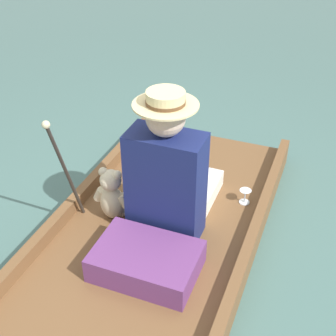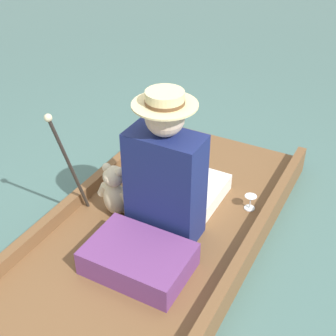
% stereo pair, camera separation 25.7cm
% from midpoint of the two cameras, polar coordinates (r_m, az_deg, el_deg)
% --- Properties ---
extents(ground_plane, '(16.00, 16.00, 0.00)m').
position_cam_midpoint_polar(ground_plane, '(2.87, -4.12, -9.30)').
color(ground_plane, '#476B66').
extents(punt_boat, '(1.17, 2.41, 0.19)m').
position_cam_midpoint_polar(punt_boat, '(2.83, -4.17, -8.42)').
color(punt_boat, brown).
rests_on(punt_boat, ground_plane).
extents(seat_cushion, '(0.55, 0.38, 0.15)m').
position_cam_midpoint_polar(seat_cushion, '(2.52, -5.63, -11.33)').
color(seat_cushion, '#6B3875').
rests_on(seat_cushion, punt_boat).
extents(seated_person, '(0.42, 0.74, 0.90)m').
position_cam_midpoint_polar(seated_person, '(2.65, -2.48, -1.24)').
color(seated_person, white).
rests_on(seated_person, punt_boat).
extents(teddy_bear, '(0.25, 0.15, 0.36)m').
position_cam_midpoint_polar(teddy_bear, '(2.83, -9.43, -3.37)').
color(teddy_bear, beige).
rests_on(teddy_bear, punt_boat).
extents(wine_glass, '(0.08, 0.08, 0.10)m').
position_cam_midpoint_polar(wine_glass, '(2.98, 6.98, -3.23)').
color(wine_glass, silver).
rests_on(wine_glass, punt_boat).
extents(walking_cane, '(0.04, 0.26, 0.76)m').
position_cam_midpoint_polar(walking_cane, '(2.66, -15.45, 0.42)').
color(walking_cane, '#2D2823').
rests_on(walking_cane, punt_boat).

